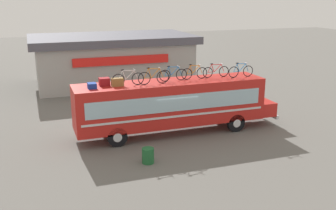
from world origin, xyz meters
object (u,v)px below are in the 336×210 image
rooftop_bicycle_4 (194,73)px  trash_bin (148,156)px  bus (174,103)px  luggage_bag_2 (104,82)px  rooftop_bicycle_1 (128,79)px  luggage_bag_1 (92,86)px  luggage_bag_3 (117,82)px  rooftop_bicycle_3 (173,74)px  rooftop_bicycle_2 (154,77)px  rooftop_bicycle_5 (216,71)px  rooftop_bicycle_6 (241,71)px

rooftop_bicycle_4 → trash_bin: 6.40m
bus → luggage_bag_2: luggage_bag_2 is taller
luggage_bag_2 → rooftop_bicycle_1: 1.33m
luggage_bag_1 → luggage_bag_3: 1.41m
rooftop_bicycle_1 → trash_bin: 4.68m
rooftop_bicycle_3 → rooftop_bicycle_4: (1.35, 0.04, -0.00)m
rooftop_bicycle_3 → trash_bin: size_ratio=2.21×
rooftop_bicycle_2 → rooftop_bicycle_5: 4.14m
rooftop_bicycle_3 → trash_bin: 5.62m
luggage_bag_1 → rooftop_bicycle_5: size_ratio=0.31×
luggage_bag_2 → trash_bin: 5.10m
luggage_bag_2 → rooftop_bicycle_2: rooftop_bicycle_2 is taller
luggage_bag_1 → luggage_bag_3: bearing=4.2°
luggage_bag_1 → rooftop_bicycle_4: size_ratio=0.33×
bus → luggage_bag_3: (-3.34, -0.12, 1.53)m
bus → rooftop_bicycle_5: bearing=3.9°
luggage_bag_2 → rooftop_bicycle_1: (1.23, -0.46, 0.17)m
bus → rooftop_bicycle_3: (0.00, 0.11, 1.68)m
rooftop_bicycle_1 → rooftop_bicycle_6: size_ratio=1.07×
bus → rooftop_bicycle_1: (-2.76, -0.23, 1.69)m
rooftop_bicycle_5 → rooftop_bicycle_3: bearing=-178.3°
rooftop_bicycle_1 → rooftop_bicycle_3: 2.78m
luggage_bag_3 → rooftop_bicycle_6: size_ratio=0.39×
luggage_bag_2 → rooftop_bicycle_6: 8.24m
luggage_bag_2 → rooftop_bicycle_2: size_ratio=0.31×
luggage_bag_2 → trash_bin: (1.30, -3.91, -3.00)m
rooftop_bicycle_5 → trash_bin: bearing=-144.8°
rooftop_bicycle_2 → rooftop_bicycle_4: (2.68, 0.49, -0.02)m
luggage_bag_3 → rooftop_bicycle_5: rooftop_bicycle_5 is taller
rooftop_bicycle_5 → trash_bin: rooftop_bicycle_5 is taller
luggage_bag_3 → rooftop_bicycle_4: (4.69, 0.26, 0.16)m
rooftop_bicycle_6 → trash_bin: rooftop_bicycle_6 is taller
trash_bin → rooftop_bicycle_5: bearing=35.2°
luggage_bag_1 → rooftop_bicycle_2: rooftop_bicycle_2 is taller
luggage_bag_1 → luggage_bag_3: size_ratio=0.83×
rooftop_bicycle_3 → luggage_bag_3: bearing=-176.1°
rooftop_bicycle_4 → rooftop_bicycle_6: size_ratio=0.99×
rooftop_bicycle_1 → trash_bin: (0.07, -3.45, -3.17)m
luggage_bag_2 → rooftop_bicycle_3: rooftop_bicycle_3 is taller
bus → rooftop_bicycle_2: size_ratio=6.83×
luggage_bag_3 → rooftop_bicycle_1: 0.61m
rooftop_bicycle_6 → luggage_bag_1: bearing=179.7°
rooftop_bicycle_6 → trash_bin: size_ratio=2.17×
bus → luggage_bag_2: size_ratio=22.10×
rooftop_bicycle_5 → rooftop_bicycle_1: bearing=-175.7°
rooftop_bicycle_1 → rooftop_bicycle_2: rooftop_bicycle_2 is taller
luggage_bag_2 → rooftop_bicycle_6: size_ratio=0.34×
rooftop_bicycle_4 → rooftop_bicycle_6: bearing=-8.1°
rooftop_bicycle_1 → rooftop_bicycle_5: 5.55m
bus → luggage_bag_1: 4.97m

